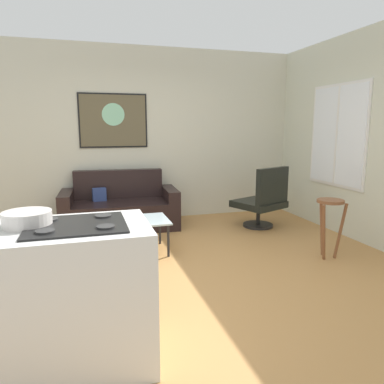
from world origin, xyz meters
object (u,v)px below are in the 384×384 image
object	(u,v)px
couch	(120,209)
armchair	(263,200)
coffee_table	(130,223)
wall_painting	(113,121)
mixing_bowl	(27,219)
bar_stool	(330,214)

from	to	relation	value
couch	armchair	size ratio (longest dim) A/B	1.88
coffee_table	wall_painting	size ratio (longest dim) A/B	0.88
wall_painting	coffee_table	bearing A→B (deg)	-89.33
mixing_bowl	coffee_table	bearing A→B (deg)	66.34
coffee_table	armchair	world-z (taller)	armchair
bar_stool	mixing_bowl	distance (m)	3.32
armchair	bar_stool	distance (m)	1.40
wall_painting	armchair	bearing A→B (deg)	-26.44
mixing_bowl	bar_stool	bearing A→B (deg)	20.00
couch	mixing_bowl	size ratio (longest dim) A/B	6.02
coffee_table	bar_stool	bearing A→B (deg)	-20.13
armchair	bar_stool	xyz separation A→B (m)	(0.13, -1.39, 0.10)
couch	armchair	xyz separation A→B (m)	(2.10, -0.64, 0.15)
bar_stool	couch	bearing A→B (deg)	137.76
couch	mixing_bowl	distance (m)	3.34
coffee_table	mixing_bowl	distance (m)	2.20
couch	wall_painting	distance (m)	1.41
couch	mixing_bowl	bearing A→B (deg)	-105.04
bar_stool	coffee_table	bearing A→B (deg)	159.87
armchair	mixing_bowl	distance (m)	3.92
couch	mixing_bowl	xyz separation A→B (m)	(-0.85, -3.16, 0.69)
bar_stool	mixing_bowl	bearing A→B (deg)	-160.00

